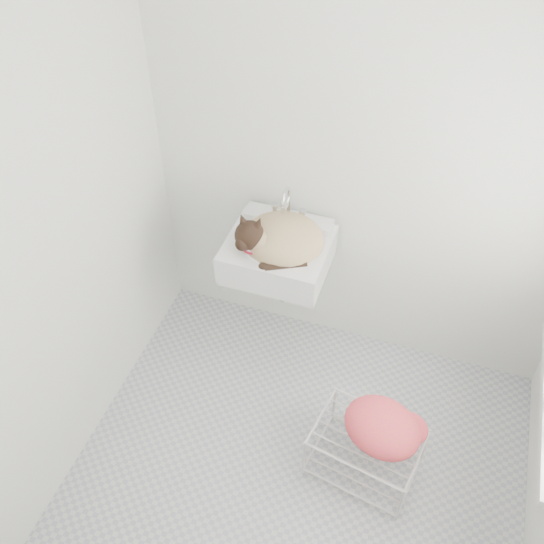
% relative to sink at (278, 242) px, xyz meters
% --- Properties ---
extents(floor, '(2.20, 2.00, 0.02)m').
position_rel_sink_xyz_m(floor, '(0.35, -0.74, -0.85)').
color(floor, '#B8B9B9').
rests_on(floor, ground).
extents(back_wall, '(2.20, 0.02, 2.50)m').
position_rel_sink_xyz_m(back_wall, '(0.35, 0.26, 0.40)').
color(back_wall, silver).
rests_on(back_wall, ground).
extents(left_wall, '(0.02, 2.00, 2.50)m').
position_rel_sink_xyz_m(left_wall, '(-0.75, -0.74, 0.40)').
color(left_wall, silver).
rests_on(left_wall, ground).
extents(sink, '(0.51, 0.45, 0.21)m').
position_rel_sink_xyz_m(sink, '(0.00, 0.00, 0.00)').
color(sink, white).
rests_on(sink, back_wall).
extents(faucet, '(0.19, 0.13, 0.19)m').
position_rel_sink_xyz_m(faucet, '(0.00, 0.18, 0.14)').
color(faucet, silver).
rests_on(faucet, sink).
extents(cat, '(0.48, 0.42, 0.27)m').
position_rel_sink_xyz_m(cat, '(0.01, -0.02, 0.04)').
color(cat, tan).
rests_on(cat, sink).
extents(wire_rack, '(0.55, 0.43, 0.30)m').
position_rel_sink_xyz_m(wire_rack, '(0.65, -0.59, -0.70)').
color(wire_rack, silver).
rests_on(wire_rack, floor).
extents(towel, '(0.46, 0.40, 0.16)m').
position_rel_sink_xyz_m(towel, '(0.71, -0.57, -0.52)').
color(towel, '#CD7F00').
rests_on(towel, wire_rack).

